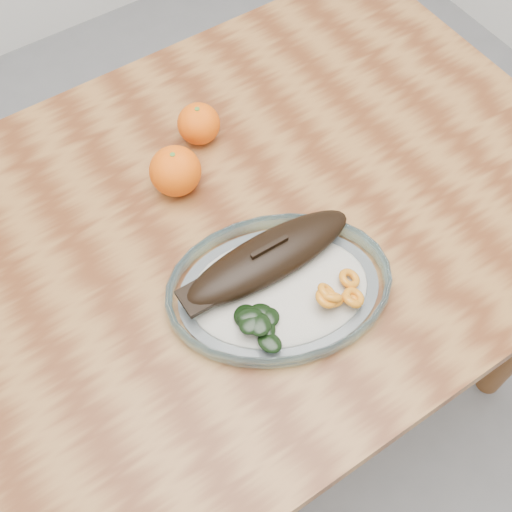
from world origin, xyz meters
name	(u,v)px	position (x,y,z in m)	size (l,w,h in m)	color
ground	(238,389)	(0.00, 0.00, 0.00)	(3.00, 3.00, 0.00)	slate
dining_table	(229,256)	(0.00, 0.00, 0.65)	(1.20, 0.80, 0.75)	#5F2F16
plated_meal	(279,285)	(0.00, -0.14, 0.77)	(0.75, 0.75, 0.08)	white
orange_left	(175,171)	(-0.03, 0.10, 0.79)	(0.08, 0.08, 0.08)	#FF4B05
orange_right	(199,124)	(0.06, 0.17, 0.79)	(0.07, 0.07, 0.07)	#FF4B05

